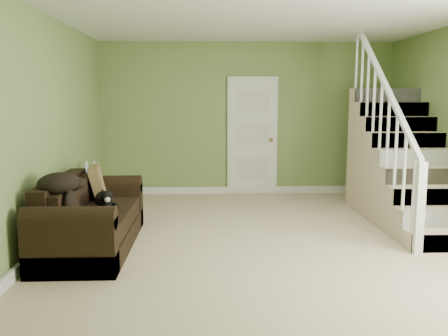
{
  "coord_description": "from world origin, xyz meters",
  "views": [
    {
      "loc": [
        -0.71,
        -5.43,
        1.66
      ],
      "look_at": [
        -0.49,
        0.3,
        0.81
      ],
      "focal_mm": 38.0,
      "sensor_mm": 36.0,
      "label": 1
    }
  ],
  "objects": [
    {
      "name": "wall_left",
      "position": [
        -2.5,
        0.0,
        1.3
      ],
      "size": [
        0.04,
        5.5,
        2.6
      ],
      "primitive_type": "cube",
      "color": "#74904D",
      "rests_on": "floor"
    },
    {
      "name": "ceiling",
      "position": [
        0.0,
        0.0,
        2.6
      ],
      "size": [
        5.0,
        5.5,
        0.01
      ],
      "primitive_type": "cube",
      "color": "white",
      "rests_on": "wall_back"
    },
    {
      "name": "wall_back",
      "position": [
        0.0,
        2.75,
        1.3
      ],
      "size": [
        5.0,
        0.04,
        2.6
      ],
      "primitive_type": "cube",
      "color": "#74904D",
      "rests_on": "floor"
    },
    {
      "name": "sofa",
      "position": [
        -2.01,
        -0.26,
        0.3
      ],
      "size": [
        0.86,
        1.99,
        0.79
      ],
      "color": "black",
      "rests_on": "floor"
    },
    {
      "name": "banana",
      "position": [
        -1.75,
        -0.75,
        0.46
      ],
      "size": [
        0.16,
        0.21,
        0.06
      ],
      "primitive_type": "ellipsoid",
      "rotation": [
        0.0,
        0.0,
        0.56
      ],
      "color": "yellow",
      "rests_on": "sofa"
    },
    {
      "name": "staircase",
      "position": [
        1.99,
        0.97,
        0.64
      ],
      "size": [
        1.0,
        2.51,
        2.82
      ],
      "color": "beige",
      "rests_on": "floor"
    },
    {
      "name": "baseboard_left",
      "position": [
        -2.47,
        0.0,
        0.06
      ],
      "size": [
        0.04,
        5.5,
        0.12
      ],
      "primitive_type": "cube",
      "color": "white",
      "rests_on": "floor"
    },
    {
      "name": "baseboard_back",
      "position": [
        0.0,
        2.72,
        0.06
      ],
      "size": [
        5.0,
        0.04,
        0.12
      ],
      "primitive_type": "cube",
      "color": "white",
      "rests_on": "floor"
    },
    {
      "name": "wall_front",
      "position": [
        0.0,
        -2.75,
        1.3
      ],
      "size": [
        5.0,
        0.04,
        2.6
      ],
      "primitive_type": "cube",
      "color": "#74904D",
      "rests_on": "floor"
    },
    {
      "name": "throw_blanket",
      "position": [
        -2.19,
        -0.7,
        0.81
      ],
      "size": [
        0.48,
        0.57,
        0.21
      ],
      "primitive_type": "ellipsoid",
      "rotation": [
        0.0,
        0.0,
        -0.2
      ],
      "color": "black",
      "rests_on": "sofa"
    },
    {
      "name": "cat",
      "position": [
        -1.86,
        -0.15,
        0.53
      ],
      "size": [
        0.34,
        0.53,
        0.26
      ],
      "rotation": [
        0.0,
        0.0,
        0.34
      ],
      "color": "black",
      "rests_on": "sofa"
    },
    {
      "name": "floor",
      "position": [
        0.0,
        0.0,
        0.0
      ],
      "size": [
        5.0,
        5.5,
        0.01
      ],
      "primitive_type": "cube",
      "color": "beige",
      "rests_on": "ground"
    },
    {
      "name": "throw_pillow",
      "position": [
        -2.03,
        0.36,
        0.6
      ],
      "size": [
        0.31,
        0.51,
        0.49
      ],
      "primitive_type": "cube",
      "rotation": [
        0.0,
        -0.24,
        0.17
      ],
      "color": "#4C351E",
      "rests_on": "sofa"
    },
    {
      "name": "door",
      "position": [
        0.1,
        2.71,
        1.01
      ],
      "size": [
        0.86,
        0.12,
        2.02
      ],
      "color": "white",
      "rests_on": "floor"
    },
    {
      "name": "side_table",
      "position": [
        -2.28,
        1.12,
        0.29
      ],
      "size": [
        0.52,
        0.52,
        0.78
      ],
      "rotation": [
        0.0,
        0.0,
        -0.14
      ],
      "color": "black",
      "rests_on": "floor"
    }
  ]
}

